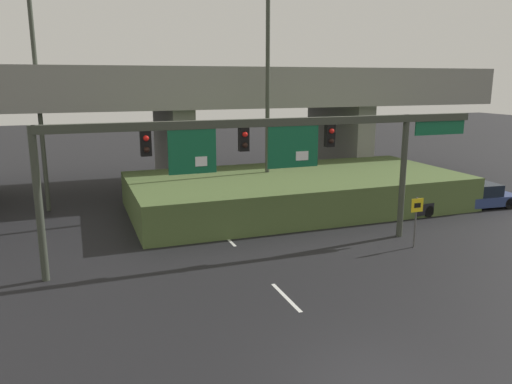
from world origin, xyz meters
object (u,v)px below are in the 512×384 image
highway_light_pole_near (268,62)px  parked_sedan_near_right (436,199)px  speed_limit_sign (416,215)px  highway_light_pole_far (37,88)px  parked_sedan_mid_right (479,196)px  signal_gantry (271,143)px

highway_light_pole_near → parked_sedan_near_right: (8.29, -4.89, -7.55)m
speed_limit_sign → highway_light_pole_far: highway_light_pole_far is taller
parked_sedan_mid_right → speed_limit_sign: bearing=-145.3°
parked_sedan_near_right → parked_sedan_mid_right: bearing=-11.2°
signal_gantry → highway_light_pole_far: size_ratio=1.48×
signal_gantry → highway_light_pole_far: bearing=130.4°
highway_light_pole_far → speed_limit_sign: bearing=-38.7°
parked_sedan_near_right → speed_limit_sign: bearing=-143.4°
signal_gantry → parked_sedan_mid_right: size_ratio=4.18×
highway_light_pole_near → highway_light_pole_far: 12.59m
parked_sedan_near_right → parked_sedan_mid_right: parked_sedan_near_right is taller
signal_gantry → speed_limit_sign: bearing=-14.2°
highway_light_pole_far → parked_sedan_mid_right: 25.41m
highway_light_pole_near → parked_sedan_near_right: 12.23m
speed_limit_sign → parked_sedan_mid_right: bearing=30.1°
highway_light_pole_far → parked_sedan_near_right: (20.52, -7.47, -6.12)m
highway_light_pole_far → parked_sedan_mid_right: (23.43, -7.69, -6.16)m
highway_light_pole_near → parked_sedan_near_right: highway_light_pole_near is taller
highway_light_pole_near → parked_sedan_near_right: bearing=-30.6°
highway_light_pole_far → highway_light_pole_near: bearing=-11.9°
speed_limit_sign → parked_sedan_mid_right: speed_limit_sign is taller
signal_gantry → highway_light_pole_near: highway_light_pole_near is taller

